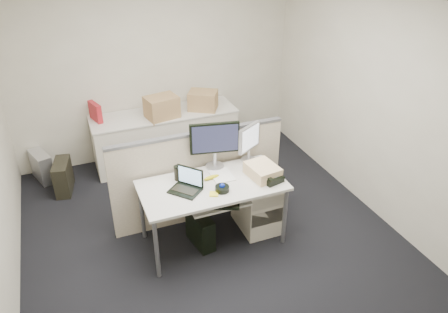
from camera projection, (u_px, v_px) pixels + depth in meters
name	position (u px, v px, depth m)	size (l,w,h in m)	color
floor	(213.00, 239.00, 4.87)	(4.00, 4.50, 0.01)	black
wall_back	(155.00, 64.00, 6.02)	(4.00, 0.02, 2.70)	beige
wall_front	(354.00, 299.00, 2.39)	(4.00, 0.02, 2.70)	beige
wall_right	(380.00, 101.00, 4.85)	(0.02, 4.50, 2.70)	beige
desk	(212.00, 190.00, 4.54)	(1.50, 0.75, 0.73)	silver
keyboard_tray	(219.00, 202.00, 4.42)	(0.62, 0.32, 0.02)	silver
drawer_pedestal	(257.00, 202.00, 4.93)	(0.40, 0.55, 0.65)	beige
cubicle_partition	(199.00, 178.00, 4.96)	(2.00, 0.06, 1.10)	beige
back_counter	(166.00, 137.00, 6.25)	(2.00, 0.60, 0.72)	beige
monitor_main	(215.00, 145.00, 4.69)	(0.53, 0.21, 0.53)	black
monitor_small	(249.00, 143.00, 4.84)	(0.35, 0.17, 0.42)	#B7B7BC
laptop	(185.00, 182.00, 4.34)	(0.30, 0.22, 0.22)	black
trackball	(222.00, 189.00, 4.39)	(0.14, 0.14, 0.06)	black
desk_phone	(272.00, 179.00, 4.54)	(0.20, 0.16, 0.06)	black
paper_stack	(222.00, 176.00, 4.65)	(0.22, 0.28, 0.01)	silver
sticky_pad	(214.00, 194.00, 4.35)	(0.09, 0.09, 0.01)	yellow
travel_mug	(178.00, 173.00, 4.55)	(0.07, 0.07, 0.15)	black
banana	(211.00, 177.00, 4.59)	(0.18, 0.04, 0.04)	gold
cellphone	(193.00, 177.00, 4.61)	(0.06, 0.11, 0.01)	black
manila_folders	(262.00, 171.00, 4.62)	(0.28, 0.35, 0.13)	beige
keyboard	(215.00, 204.00, 4.36)	(0.48, 0.17, 0.03)	black
pc_tower_desk	(200.00, 230.00, 4.72)	(0.16, 0.40, 0.37)	black
pc_tower_spare_dark	(63.00, 177.00, 5.62)	(0.18, 0.45, 0.42)	black
pc_tower_spare_silver	(42.00, 166.00, 5.86)	(0.17, 0.42, 0.40)	#B7B7BC
cardboard_box_left	(162.00, 108.00, 5.88)	(0.42, 0.31, 0.31)	#9D7F4A
cardboard_box_right	(203.00, 101.00, 6.14)	(0.39, 0.30, 0.28)	#9D7F4A
red_binder	(95.00, 113.00, 5.80)	(0.07, 0.29, 0.27)	#A61A21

